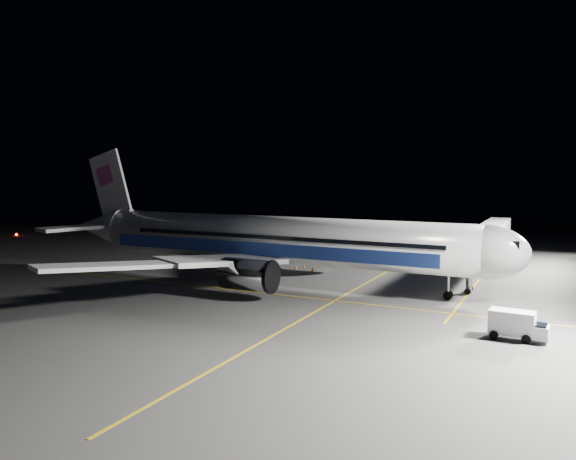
# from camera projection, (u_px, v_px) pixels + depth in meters

# --- Properties ---
(ground) EXTENTS (200.00, 200.00, 0.00)m
(ground) POSITION_uv_depth(u_px,v_px,m) (276.00, 282.00, 68.40)
(ground) COLOR #4C4C4F
(ground) RESTS_ON ground
(guide_line_main) EXTENTS (0.25, 80.00, 0.01)m
(guide_line_main) POSITION_uv_depth(u_px,v_px,m) (354.00, 290.00, 64.01)
(guide_line_main) COLOR gold
(guide_line_main) RESTS_ON ground
(guide_line_cross) EXTENTS (70.00, 0.25, 0.01)m
(guide_line_cross) POSITION_uv_depth(u_px,v_px,m) (252.00, 292.00, 63.05)
(guide_line_cross) COLOR gold
(guide_line_cross) RESTS_ON ground
(guide_line_side) EXTENTS (0.25, 40.00, 0.01)m
(guide_line_side) POSITION_uv_depth(u_px,v_px,m) (476.00, 284.00, 67.65)
(guide_line_side) COLOR gold
(guide_line_side) RESTS_ON ground
(airliner) EXTENTS (61.48, 54.22, 16.64)m
(airliner) POSITION_uv_depth(u_px,v_px,m) (268.00, 240.00, 68.34)
(airliner) COLOR silver
(airliner) RESTS_ON ground
(jet_bridge) EXTENTS (3.60, 34.40, 6.30)m
(jet_bridge) POSITION_uv_depth(u_px,v_px,m) (486.00, 239.00, 74.36)
(jet_bridge) COLOR #B2B2B7
(jet_bridge) RESTS_ON ground
(service_truck) EXTENTS (4.61, 2.22, 2.30)m
(service_truck) POSITION_uv_depth(u_px,v_px,m) (517.00, 324.00, 45.16)
(service_truck) COLOR white
(service_truck) RESTS_ON ground
(baggage_tug) EXTENTS (3.28, 2.93, 1.98)m
(baggage_tug) POSITION_uv_depth(u_px,v_px,m) (323.00, 252.00, 87.57)
(baggage_tug) COLOR black
(baggage_tug) RESTS_ON ground
(safety_cone_a) EXTENTS (0.42, 0.42, 0.63)m
(safety_cone_a) POSITION_uv_depth(u_px,v_px,m) (312.00, 269.00, 75.81)
(safety_cone_a) COLOR #E36009
(safety_cone_a) RESTS_ON ground
(safety_cone_b) EXTENTS (0.41, 0.41, 0.61)m
(safety_cone_b) POSITION_uv_depth(u_px,v_px,m) (295.00, 267.00, 77.59)
(safety_cone_b) COLOR #E36009
(safety_cone_b) RESTS_ON ground
(safety_cone_c) EXTENTS (0.37, 0.37, 0.56)m
(safety_cone_c) POSITION_uv_depth(u_px,v_px,m) (304.00, 266.00, 78.71)
(safety_cone_c) COLOR #E36009
(safety_cone_c) RESTS_ON ground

